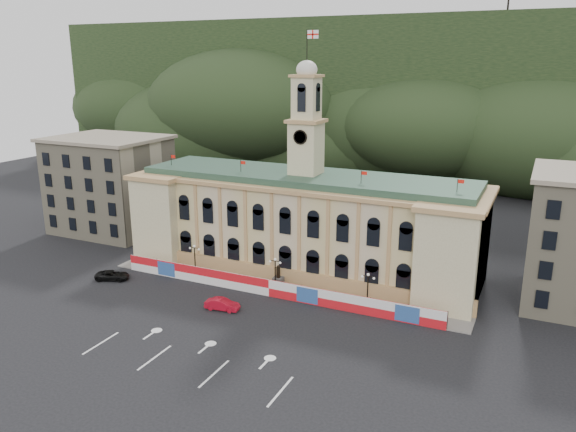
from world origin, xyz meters
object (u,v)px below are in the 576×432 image
at_px(lamp_center, 275,272).
at_px(red_sedan, 222,304).
at_px(black_suv, 112,275).
at_px(statue, 278,281).

height_order(lamp_center, red_sedan, lamp_center).
distance_m(lamp_center, red_sedan, 9.80).
relative_size(lamp_center, red_sedan, 1.04).
xyz_separation_m(red_sedan, black_suv, (-21.06, 2.06, -0.07)).
height_order(statue, black_suv, statue).
height_order(red_sedan, black_suv, red_sedan).
height_order(statue, lamp_center, lamp_center).
height_order(lamp_center, black_suv, lamp_center).
distance_m(red_sedan, black_suv, 21.16).
height_order(statue, red_sedan, statue).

